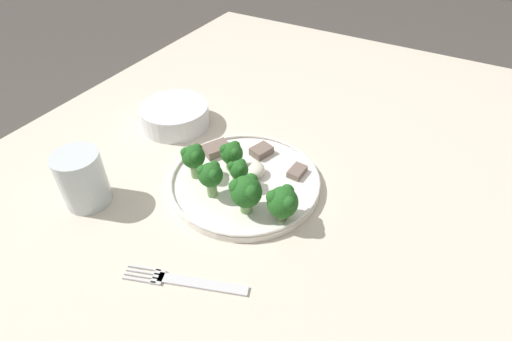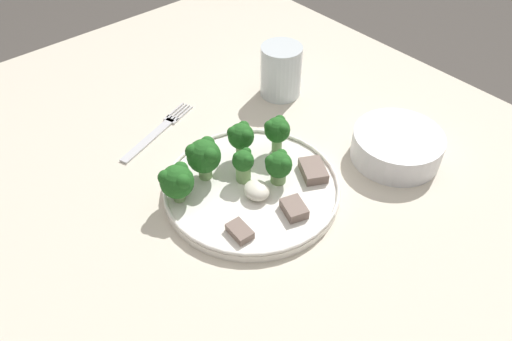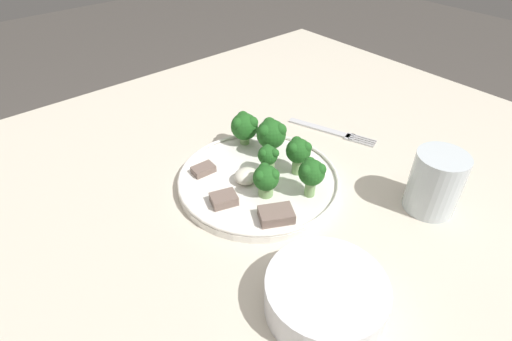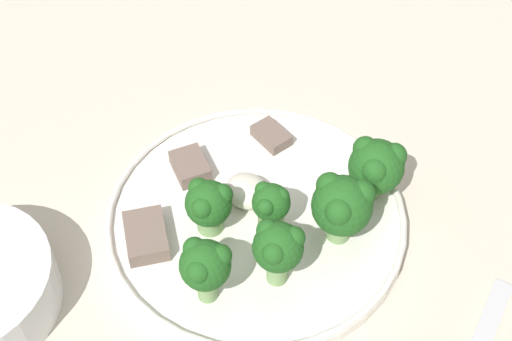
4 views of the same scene
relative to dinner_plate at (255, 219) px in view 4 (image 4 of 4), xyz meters
name	(u,v)px [view 4 (image 4 of 4)]	position (x,y,z in m)	size (l,w,h in m)	color
table	(218,240)	(0.06, 0.00, -0.10)	(1.35, 1.01, 0.74)	beige
dinner_plate	(255,219)	(0.00, 0.00, 0.00)	(0.26, 0.26, 0.02)	white
broccoli_floret_near_rim_left	(278,248)	(-0.06, 0.03, 0.05)	(0.04, 0.04, 0.06)	#7FA866
broccoli_floret_center_left	(269,207)	(-0.02, 0.00, 0.04)	(0.03, 0.03, 0.05)	#7FA866
broccoli_floret_back_left	(209,204)	(0.02, 0.04, 0.04)	(0.04, 0.04, 0.05)	#7FA866
broccoli_floret_front_left	(205,266)	(-0.03, 0.08, 0.05)	(0.04, 0.04, 0.06)	#7FA866
broccoli_floret_center_back	(377,166)	(-0.05, -0.10, 0.04)	(0.05, 0.05, 0.06)	#7FA866
broccoli_floret_mid_cluster	(342,205)	(-0.06, -0.04, 0.04)	(0.05, 0.05, 0.07)	#7FA866
meat_slice_front_slice	(190,166)	(0.08, 0.01, 0.01)	(0.05, 0.04, 0.02)	#756056
meat_slice_middle_slice	(271,135)	(0.06, -0.07, 0.01)	(0.04, 0.03, 0.01)	#756056
meat_slice_rear_slice	(146,236)	(0.04, 0.09, 0.01)	(0.06, 0.05, 0.02)	#756056
sauce_dollop	(247,191)	(0.02, -0.01, 0.01)	(0.04, 0.04, 0.02)	silver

